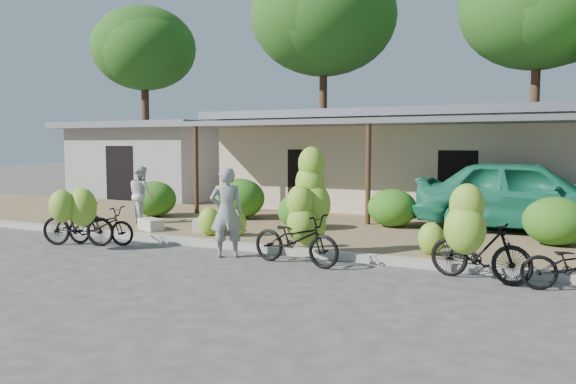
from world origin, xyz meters
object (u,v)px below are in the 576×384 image
Objects in this scene: vendor at (227,212)px; tree_far_center at (321,16)px; sack_far at (151,224)px; bike_left at (75,220)px; tree_center_right at (533,6)px; sack_near at (211,226)px; bike_center at (303,220)px; teal_van at (525,195)px; tree_back_left at (142,47)px; bike_far_left at (96,221)px; bike_right at (475,240)px; bystander at (142,194)px.

tree_far_center is at bearing -106.20° from vendor.
sack_far is 0.41× the size of vendor.
tree_far_center is at bearing -16.20° from bike_left.
tree_center_right is at bearing 60.38° from sack_far.
bike_center is at bearing -27.77° from sack_near.
tree_back_left is at bearing 66.81° from teal_van.
sack_near is (2.62, -12.94, -7.90)m from tree_far_center.
tree_back_left reaches higher than bike_center.
bike_far_left is 0.98× the size of bike_right.
bike_center is 1.60m from vendor.
bike_left is 0.79× the size of bike_center.
sack_near is at bearing 86.51° from bike_right.
tree_far_center is at bearing 20.56° from tree_back_left.
bike_center is at bearing -101.42° from tree_center_right.
tree_center_right reaches higher than bike_center.
bike_far_left reaches higher than sack_far.
bike_far_left is (1.06, -15.17, -7.60)m from tree_far_center.
sack_near is at bearing -78.53° from tree_far_center.
bystander is (-1.01, 2.67, 0.34)m from bike_far_left.
tree_far_center is at bearing 29.24° from bike_center.
sack_far is at bearing -85.28° from tree_far_center.
tree_center_right is 5.74× the size of bike_left.
tree_back_left is 19.59m from teal_van.
tree_far_center is 6.82× the size of bystander.
bike_center is 2.98× the size of sack_far.
bike_left reaches higher than sack_near.
tree_center_right is at bearing 14.00° from bike_right.
teal_van reaches higher than bystander.
sack_far is at bearing -57.79° from vendor.
vendor is (3.26, -1.54, 0.65)m from sack_far.
bystander is (-9.10, 2.42, 0.19)m from bike_right.
tree_center_right is at bearing 11.63° from tree_back_left.
bike_far_left is (9.06, -12.17, -6.32)m from tree_back_left.
teal_van is (0.40, 5.50, 0.31)m from bike_right.
tree_back_left reaches higher than sack_near.
bike_left is 8.46m from bike_right.
teal_van is at bearing -74.54° from bike_left.
bike_center is at bearing -67.99° from tree_far_center.
bike_far_left is 3.33m from vendor.
tree_back_left is 5.00× the size of bike_far_left.
bike_center reaches higher than teal_van.
sack_near is at bearing 16.62° from sack_far.
bike_right reaches higher than sack_far.
tree_center_right reaches higher than sack_near.
tree_far_center reaches higher than tree_center_right.
tree_center_right is 17.65m from sack_far.
bike_far_left is 1.11× the size of bystander.
tree_center_right is (17.00, 3.50, 0.87)m from tree_back_left.
bike_left is (-0.34, -0.28, 0.03)m from bike_far_left.
bystander is (-2.57, 0.43, 0.64)m from sack_near.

